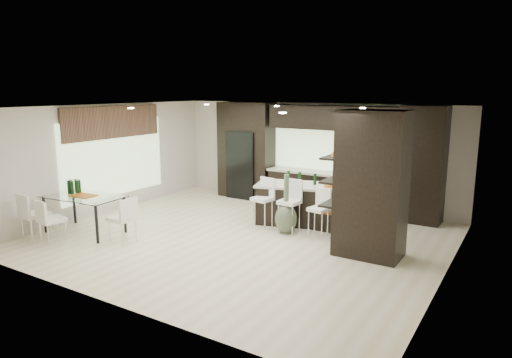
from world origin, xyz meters
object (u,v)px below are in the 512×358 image
Objects in this scene: chair_far at (35,218)px; chair_end at (122,221)px; kitchen_island at (305,204)px; stool_mid at (289,212)px; stool_right at (318,218)px; bench at (327,218)px; dining_table at (85,214)px; floor_vase at (286,204)px; chair_near at (52,223)px; stool_left at (262,208)px.

chair_far is 1.05× the size of chair_end.
kitchen_island is 0.78m from stool_mid.
chair_far is (-4.27, -3.91, -0.01)m from kitchen_island.
stool_right is 0.98× the size of chair_end.
bench is 5.28m from dining_table.
chair_near is at bearing -140.94° from floor_vase.
chair_far is 1.87m from chair_end.
stool_left is 4.38m from chair_near.
bench is 6.18m from chair_far.
kitchen_island reaches higher than chair_far.
stool_left is 0.70× the size of floor_vase.
chair_end is at bearing 31.17° from chair_far.
dining_table is 0.96m from chair_far.
stool_left is 0.53× the size of dining_table.
chair_far is at bearing 116.04° from chair_end.
kitchen_island is 4.05m from chair_end.
stool_mid is 0.92m from bench.
bench is at bearing 49.94° from floor_vase.
chair_end is (-1.91, -2.34, -0.02)m from stool_left.
stool_mid is 4.41m from dining_table.
floor_vase reaches higher than chair_far.
bench is at bearing 49.92° from chair_near.
stool_right is 0.66m from bench.
stool_right is at bearing 10.86° from stool_left.
floor_vase is 4.35m from dining_table.
stool_mid is at bearing 42.02° from chair_far.
chair_far is at bearing -127.91° from dining_table.
dining_table is 0.78m from chair_near.
chair_near is (-4.35, -3.77, 0.17)m from bench.
chair_far reaches higher than dining_table.
floor_vase reaches higher than bench.
stool_left is 0.68m from stool_mid.
kitchen_island is at bearing 55.12° from chair_near.
kitchen_island is 1.02m from stool_right.
chair_end is at bearing -133.84° from stool_right.
floor_vase is at bearing 48.08° from chair_near.
floor_vase is at bearing -108.21° from kitchen_island.
chair_far is at bearing -128.67° from stool_left.
bench is at bearing 50.32° from stool_mid.
stool_mid is 0.71× the size of bench.
floor_vase is at bearing 1.41° from stool_left.
floor_vase is at bearing -48.22° from chair_end.
chair_near is at bearing -137.26° from stool_mid.
stool_right is at bearing -82.83° from bench.
chair_near is 0.98× the size of chair_end.
stool_right is (1.35, 0.01, -0.03)m from stool_left.
stool_left is 1.05× the size of chair_end.
stool_left is at bearing -147.68° from kitchen_island.
stool_left is 1.45m from bench.
chair_far is (-4.95, -3.15, 0.03)m from stool_right.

